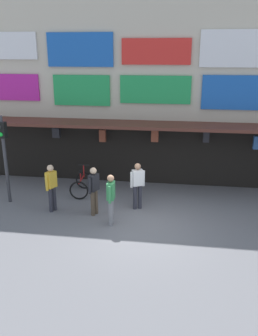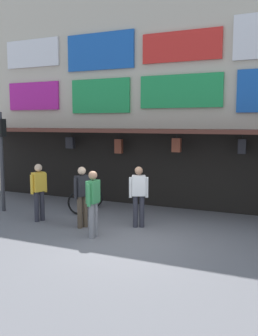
% 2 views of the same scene
% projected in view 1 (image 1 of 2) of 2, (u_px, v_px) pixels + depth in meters
% --- Properties ---
extents(ground_plane, '(80.00, 80.00, 0.00)m').
position_uv_depth(ground_plane, '(143.00, 226.00, 11.29)').
color(ground_plane, slate).
extents(shopfront, '(18.00, 2.60, 8.00)m').
position_uv_depth(shopfront, '(156.00, 86.00, 14.33)').
color(shopfront, beige).
rests_on(shopfront, ground).
extents(traffic_light_near, '(0.29, 0.33, 3.20)m').
position_uv_depth(traffic_light_near, '(4.00, 146.00, 12.47)').
color(traffic_light_near, '#38383D').
rests_on(traffic_light_near, ground).
extents(bicycle_parked, '(0.80, 1.21, 1.05)m').
position_uv_depth(bicycle_parked, '(82.00, 184.00, 13.74)').
color(bicycle_parked, black).
rests_on(bicycle_parked, ground).
extents(pedestrian_in_purple, '(0.34, 0.50, 1.68)m').
position_uv_depth(pedestrian_in_purple, '(51.00, 185.00, 12.10)').
color(pedestrian_in_purple, '#2D2D38').
rests_on(pedestrian_in_purple, ground).
extents(pedestrian_in_black, '(0.48, 0.36, 1.68)m').
position_uv_depth(pedestrian_in_black, '(138.00, 183.00, 12.27)').
color(pedestrian_in_black, '#2D2D38').
rests_on(pedestrian_in_black, ground).
extents(pedestrian_in_blue, '(0.23, 0.53, 1.68)m').
position_uv_depth(pedestrian_in_blue, '(111.00, 197.00, 11.14)').
color(pedestrian_in_blue, gray).
rests_on(pedestrian_in_blue, ground).
extents(pedestrian_in_yellow, '(0.34, 0.50, 1.68)m').
position_uv_depth(pedestrian_in_yellow, '(94.00, 188.00, 11.83)').
color(pedestrian_in_yellow, brown).
rests_on(pedestrian_in_yellow, ground).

